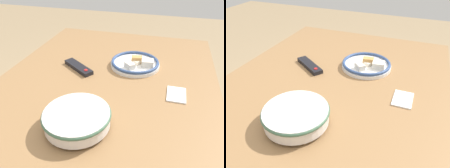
% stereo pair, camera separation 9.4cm
% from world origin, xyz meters
% --- Properties ---
extents(dining_table, '(1.50, 1.02, 0.74)m').
position_xyz_m(dining_table, '(0.00, 0.00, 0.66)').
color(dining_table, olive).
rests_on(dining_table, ground_plane).
extents(noodle_bowl, '(0.24, 0.24, 0.07)m').
position_xyz_m(noodle_bowl, '(-0.21, 0.01, 0.78)').
color(noodle_bowl, silver).
rests_on(noodle_bowl, dining_table).
extents(food_plate, '(0.25, 0.25, 0.05)m').
position_xyz_m(food_plate, '(0.28, -0.11, 0.75)').
color(food_plate, white).
rests_on(food_plate, dining_table).
extents(tv_remote, '(0.15, 0.19, 0.02)m').
position_xyz_m(tv_remote, '(0.18, 0.17, 0.75)').
color(tv_remote, black).
rests_on(tv_remote, dining_table).
extents(folded_napkin, '(0.11, 0.08, 0.01)m').
position_xyz_m(folded_napkin, '(0.07, -0.32, 0.74)').
color(folded_napkin, white).
rests_on(folded_napkin, dining_table).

